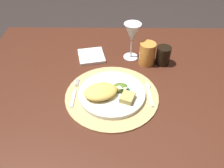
{
  "coord_description": "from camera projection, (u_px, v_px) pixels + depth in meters",
  "views": [
    {
      "loc": [
        -0.02,
        -0.76,
        1.39
      ],
      "look_at": [
        -0.03,
        -0.04,
        0.76
      ],
      "focal_mm": 37.39,
      "sensor_mm": 36.0,
      "label": 1
    }
  ],
  "objects": [
    {
      "name": "dinner_plate",
      "position": [
        112.0,
        93.0,
        0.93
      ],
      "size": [
        0.26,
        0.26,
        0.02
      ],
      "primitive_type": "cylinder",
      "color": "white",
      "rests_on": "placemat"
    },
    {
      "name": "amber_tumbler",
      "position": [
        147.0,
        54.0,
        1.07
      ],
      "size": [
        0.07,
        0.07,
        0.11
      ],
      "primitive_type": "cylinder",
      "color": "orange",
      "rests_on": "dining_table"
    },
    {
      "name": "placemat",
      "position": [
        112.0,
        95.0,
        0.93
      ],
      "size": [
        0.37,
        0.37,
        0.01
      ],
      "primitive_type": "cylinder",
      "color": "tan",
      "rests_on": "dining_table"
    },
    {
      "name": "dark_tumbler",
      "position": [
        163.0,
        55.0,
        1.07
      ],
      "size": [
        0.07,
        0.07,
        0.09
      ],
      "primitive_type": "cylinder",
      "color": "black",
      "rests_on": "dining_table"
    },
    {
      "name": "fork",
      "position": [
        74.0,
        94.0,
        0.93
      ],
      "size": [
        0.02,
        0.16,
        0.0
      ],
      "color": "silver",
      "rests_on": "placemat"
    },
    {
      "name": "salad_greens",
      "position": [
        121.0,
        87.0,
        0.93
      ],
      "size": [
        0.09,
        0.07,
        0.03
      ],
      "color": "#4F7927",
      "rests_on": "dinner_plate"
    },
    {
      "name": "bread_piece",
      "position": [
        127.0,
        98.0,
        0.88
      ],
      "size": [
        0.06,
        0.07,
        0.02
      ],
      "primitive_type": "cube",
      "rotation": [
        0.0,
        0.0,
        1.2
      ],
      "color": "tan",
      "rests_on": "dinner_plate"
    },
    {
      "name": "spoon",
      "position": [
        149.0,
        91.0,
        0.95
      ],
      "size": [
        0.02,
        0.14,
        0.01
      ],
      "color": "silver",
      "rests_on": "placemat"
    },
    {
      "name": "wine_glass",
      "position": [
        132.0,
        34.0,
        1.06
      ],
      "size": [
        0.08,
        0.08,
        0.18
      ],
      "color": "silver",
      "rests_on": "dining_table"
    },
    {
      "name": "dining_table",
      "position": [
        118.0,
        107.0,
        1.1
      ],
      "size": [
        1.29,
        0.97,
        0.74
      ],
      "color": "#482316",
      "rests_on": "ground"
    },
    {
      "name": "napkin",
      "position": [
        91.0,
        56.0,
        1.14
      ],
      "size": [
        0.15,
        0.15,
        0.01
      ],
      "primitive_type": "cube",
      "rotation": [
        0.0,
        0.0,
        0.22
      ],
      "color": "white",
      "rests_on": "dining_table"
    },
    {
      "name": "pasta_serving",
      "position": [
        101.0,
        91.0,
        0.9
      ],
      "size": [
        0.15,
        0.13,
        0.04
      ],
      "primitive_type": "ellipsoid",
      "rotation": [
        0.0,
        0.0,
        3.47
      ],
      "color": "#EBBF56",
      "rests_on": "dinner_plate"
    }
  ]
}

